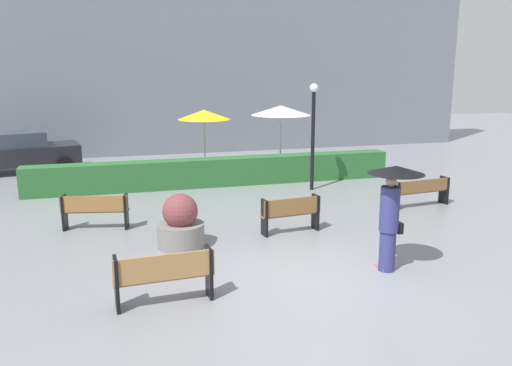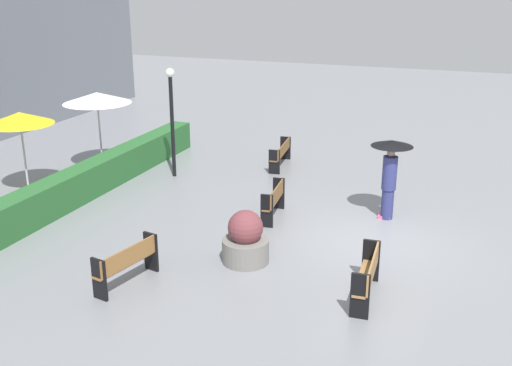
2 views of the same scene
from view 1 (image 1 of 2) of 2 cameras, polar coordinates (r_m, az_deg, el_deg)
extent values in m
plane|color=gray|center=(10.45, 6.36, -10.03)|extent=(60.00, 60.00, 0.00)
cube|color=brown|center=(16.04, 17.30, -0.89)|extent=(1.90, 0.48, 0.04)
cube|color=brown|center=(15.88, 17.70, -0.31)|extent=(1.88, 0.25, 0.36)
cube|color=black|center=(15.49, 14.82, -1.31)|extent=(0.10, 0.37, 0.81)
cube|color=black|center=(16.60, 19.70, -0.72)|extent=(0.10, 0.37, 0.81)
cube|color=brown|center=(12.92, 3.72, -3.41)|extent=(1.52, 0.39, 0.04)
cube|color=brown|center=(12.75, 3.99, -2.57)|extent=(1.50, 0.21, 0.42)
cube|color=black|center=(12.63, 0.93, -3.80)|extent=(0.10, 0.33, 0.89)
cube|color=black|center=(13.22, 6.46, -3.15)|extent=(0.10, 0.33, 0.89)
cube|color=#9E7242|center=(9.28, -9.94, -10.08)|extent=(1.72, 0.37, 0.04)
cube|color=#9E7242|center=(9.05, -9.84, -9.00)|extent=(1.70, 0.15, 0.45)
cube|color=black|center=(9.18, -14.88, -10.55)|extent=(0.08, 0.36, 0.93)
cube|color=black|center=(9.40, -5.10, -9.59)|extent=(0.08, 0.36, 0.93)
cube|color=olive|center=(13.78, -16.99, -2.92)|extent=(1.66, 0.58, 0.04)
cube|color=olive|center=(13.59, -17.18, -2.19)|extent=(1.62, 0.36, 0.40)
cube|color=black|center=(13.96, -20.05, -3.02)|extent=(0.13, 0.36, 0.88)
cube|color=black|center=(13.62, -13.88, -2.99)|extent=(0.13, 0.36, 0.88)
cylinder|color=navy|center=(10.86, 14.03, -7.13)|extent=(0.32, 0.32, 0.83)
cube|color=#F2598C|center=(11.04, 13.76, -8.86)|extent=(0.28, 0.33, 0.08)
cylinder|color=navy|center=(10.61, 14.27, -2.75)|extent=(0.38, 0.38, 0.89)
sphere|color=tan|center=(10.48, 14.43, 0.16)|extent=(0.21, 0.21, 0.21)
cube|color=black|center=(10.85, 15.08, -4.64)|extent=(0.11, 0.28, 0.22)
cylinder|color=black|center=(10.59, 14.82, -0.99)|extent=(0.02, 0.02, 0.90)
cone|color=black|center=(10.49, 14.96, 1.40)|extent=(1.10, 1.10, 0.16)
cylinder|color=slate|center=(12.06, -8.14, -5.61)|extent=(1.06, 1.06, 0.54)
sphere|color=brown|center=(11.89, -8.22, -3.04)|extent=(0.79, 0.79, 0.79)
cylinder|color=black|center=(17.26, 6.17, 4.48)|extent=(0.12, 0.12, 3.21)
sphere|color=white|center=(17.11, 6.30, 10.21)|extent=(0.28, 0.28, 0.28)
cylinder|color=silver|center=(19.69, -5.58, 4.10)|extent=(0.06, 0.06, 2.27)
cone|color=yellow|center=(19.55, -5.65, 7.38)|extent=(1.92, 1.92, 0.35)
cylinder|color=silver|center=(19.63, 2.68, 4.35)|extent=(0.06, 0.06, 2.42)
cone|color=white|center=(19.49, 2.72, 7.88)|extent=(2.19, 2.19, 0.35)
cube|color=#28602D|center=(18.02, -4.29, 1.21)|extent=(12.49, 0.70, 0.95)
cube|color=slate|center=(25.22, -7.56, 14.65)|extent=(28.00, 1.20, 9.96)
cube|color=black|center=(22.17, -24.05, 2.80)|extent=(4.46, 2.53, 0.70)
cube|color=#333842|center=(22.08, -24.72, 4.35)|extent=(2.47, 2.00, 0.55)
cylinder|color=black|center=(23.19, -20.59, 2.59)|extent=(0.67, 0.34, 0.64)
cylinder|color=black|center=(21.48, -20.04, 1.90)|extent=(0.67, 0.34, 0.64)
camera|label=2|loc=(12.30, -74.84, 13.56)|focal=42.66mm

